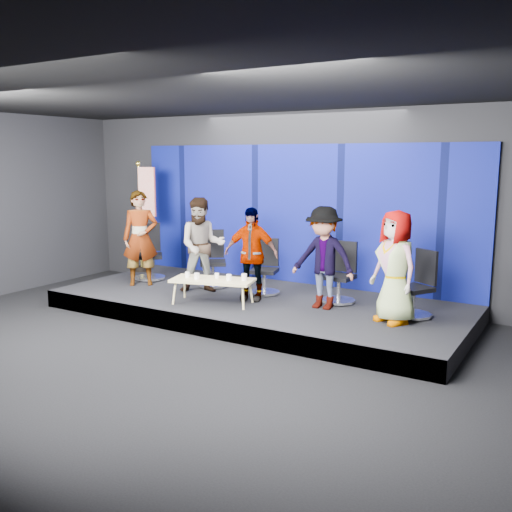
# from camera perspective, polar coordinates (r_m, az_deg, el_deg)

# --- Properties ---
(ground) EXTENTS (10.00, 10.00, 0.00)m
(ground) POSITION_cam_1_polar(r_m,az_deg,el_deg) (7.90, -9.37, -10.00)
(ground) COLOR black
(ground) RESTS_ON ground
(room_walls) EXTENTS (10.02, 8.02, 3.51)m
(room_walls) POSITION_cam_1_polar(r_m,az_deg,el_deg) (7.44, -9.90, 7.90)
(room_walls) COLOR black
(room_walls) RESTS_ON ground
(riser) EXTENTS (7.00, 3.00, 0.30)m
(riser) POSITION_cam_1_polar(r_m,az_deg,el_deg) (9.80, 0.11, -5.01)
(riser) COLOR black
(riser) RESTS_ON ground
(backdrop) EXTENTS (7.00, 0.08, 2.60)m
(backdrop) POSITION_cam_1_polar(r_m,az_deg,el_deg) (10.79, 4.07, 4.18)
(backdrop) COLOR #080F5E
(backdrop) RESTS_ON riser
(chair_a) EXTENTS (0.86, 0.86, 1.09)m
(chair_a) POSITION_cam_1_polar(r_m,az_deg,el_deg) (11.34, -10.60, -0.50)
(chair_a) COLOR silver
(chair_a) RESTS_ON riser
(panelist_a) EXTENTS (0.76, 0.74, 1.76)m
(panelist_a) POSITION_cam_1_polar(r_m,az_deg,el_deg) (10.79, -11.49, 1.75)
(panelist_a) COLOR black
(panelist_a) RESTS_ON riser
(chair_b) EXTENTS (0.81, 0.81, 1.04)m
(chair_b) POSITION_cam_1_polar(r_m,az_deg,el_deg) (10.58, -4.33, -1.20)
(chair_b) COLOR silver
(chair_b) RESTS_ON riser
(panelist_b) EXTENTS (1.03, 0.99, 1.68)m
(panelist_b) POSITION_cam_1_polar(r_m,az_deg,el_deg) (10.03, -5.41, 1.07)
(panelist_b) COLOR black
(panelist_b) RESTS_ON riser
(chair_c) EXTENTS (0.66, 0.66, 0.96)m
(chair_c) POSITION_cam_1_polar(r_m,az_deg,el_deg) (9.98, 0.92, -1.99)
(chair_c) COLOR silver
(chair_c) RESTS_ON riser
(panelist_c) EXTENTS (0.98, 0.60, 1.56)m
(panelist_c) POSITION_cam_1_polar(r_m,az_deg,el_deg) (9.46, -0.51, 0.21)
(panelist_c) COLOR black
(panelist_c) RESTS_ON riser
(chair_d) EXTENTS (0.58, 0.58, 1.00)m
(chair_d) POSITION_cam_1_polar(r_m,az_deg,el_deg) (9.49, 8.42, -2.64)
(chair_d) COLOR silver
(chair_d) RESTS_ON riser
(panelist_d) EXTENTS (1.06, 0.63, 1.62)m
(panelist_d) POSITION_cam_1_polar(r_m,az_deg,el_deg) (8.98, 6.77, -0.19)
(panelist_d) COLOR black
(panelist_d) RESTS_ON riser
(chair_e) EXTENTS (0.78, 0.78, 1.01)m
(chair_e) POSITION_cam_1_polar(r_m,az_deg,el_deg) (8.86, 15.72, -3.78)
(chair_e) COLOR silver
(chair_e) RESTS_ON riser
(panelist_e) EXTENTS (0.95, 0.85, 1.63)m
(panelist_e) POSITION_cam_1_polar(r_m,az_deg,el_deg) (8.38, 13.74, -1.08)
(panelist_e) COLOR black
(panelist_e) RESTS_ON riser
(coffee_table) EXTENTS (1.43, 0.90, 0.41)m
(coffee_table) POSITION_cam_1_polar(r_m,az_deg,el_deg) (9.30, -4.36, -2.51)
(coffee_table) COLOR tan
(coffee_table) RESTS_ON riser
(mug_a) EXTENTS (0.08, 0.08, 0.09)m
(mug_a) POSITION_cam_1_polar(r_m,az_deg,el_deg) (9.47, -6.87, -1.85)
(mug_a) COLOR white
(mug_a) RESTS_ON coffee_table
(mug_b) EXTENTS (0.09, 0.09, 0.10)m
(mug_b) POSITION_cam_1_polar(r_m,az_deg,el_deg) (9.29, -5.93, -2.02)
(mug_b) COLOR white
(mug_b) RESTS_ON coffee_table
(mug_c) EXTENTS (0.07, 0.07, 0.08)m
(mug_c) POSITION_cam_1_polar(r_m,az_deg,el_deg) (9.34, -3.93, -1.98)
(mug_c) COLOR white
(mug_c) RESTS_ON coffee_table
(mug_d) EXTENTS (0.08, 0.08, 0.10)m
(mug_d) POSITION_cam_1_polar(r_m,az_deg,el_deg) (9.17, -2.72, -2.15)
(mug_d) COLOR white
(mug_d) RESTS_ON coffee_table
(mug_e) EXTENTS (0.09, 0.09, 0.11)m
(mug_e) POSITION_cam_1_polar(r_m,az_deg,el_deg) (9.17, -1.18, -2.12)
(mug_e) COLOR white
(mug_e) RESTS_ON coffee_table
(flag_stand) EXTENTS (0.52, 0.30, 2.29)m
(flag_stand) POSITION_cam_1_polar(r_m,az_deg,el_deg) (11.98, -11.08, 4.16)
(flag_stand) COLOR black
(flag_stand) RESTS_ON riser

